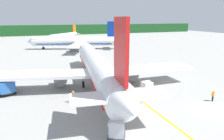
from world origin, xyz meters
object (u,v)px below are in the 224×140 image
Objects in this scene: cargo_container_mid at (116,129)px; crew_supervisor at (213,95)px; airliner_distant at (83,30)px; cargo_container_near at (147,87)px; crew_loader_right at (0,76)px; airliner_far_taxiway at (65,36)px; crew_marshaller at (125,93)px; crew_loader_left at (73,96)px; airliner_foreground at (97,67)px; airliner_mid_apron at (76,41)px; service_truck_baggage at (4,84)px.

cargo_container_mid is 17.03m from crew_supervisor.
cargo_container_near is (-24.24, -149.13, -1.08)m from airliner_distant.
crew_loader_right is 1.01× the size of crew_supervisor.
airliner_far_taxiway is 13.20× the size of crew_loader_right.
crew_marshaller is 7.57m from crew_loader_left.
airliner_foreground is 1.93× the size of airliner_far_taxiway.
crew_marshaller is at bearing -93.54° from airliner_mid_apron.
airliner_far_taxiway reaches higher than crew_loader_left.
cargo_container_mid is at bearing -57.33° from service_truck_baggage.
crew_supervisor is at bearing -23.64° from crew_marshaller.
airliner_mid_apron is 20.96× the size of crew_marshaller.
airliner_far_taxiway reaches higher than crew_marshaller.
airliner_distant is at bearing 75.36° from airliner_mid_apron.
service_truck_baggage is (-45.84, -140.44, -0.60)m from airliner_distant.
crew_supervisor is at bearing -96.26° from airliner_distant.
airliner_mid_apron is at bearing 78.31° from crew_loader_left.
service_truck_baggage is 4.25× the size of crew_supervisor.
crew_loader_right is 37.38m from crew_supervisor.
airliner_far_taxiway is 97.32m from crew_supervisor.
crew_loader_left reaches higher than crew_marshaller.
airliner_distant is (24.20, 58.60, -0.22)m from airliner_far_taxiway.
cargo_container_near is at bearing 47.47° from cargo_container_mid.
airliner_foreground reaches higher than service_truck_baggage.
crew_marshaller reaches higher than crew_loader_right.
crew_loader_right is at bearing -121.01° from airliner_mid_apron.
cargo_container_near is at bearing -88.72° from airliner_mid_apron.
airliner_distant is 151.09m from cargo_container_near.
airliner_far_taxiway is 84.66m from service_truck_baggage.
airliner_distant is at bearing 83.74° from crew_supervisor.
airliner_far_taxiway is at bearing 89.98° from cargo_container_near.
airliner_foreground is 25.51× the size of crew_loader_right.
airliner_mid_apron reaches higher than airliner_far_taxiway.
crew_marshaller is at bearing -77.41° from airliner_foreground.
airliner_far_taxiway is at bearing 75.19° from service_truck_baggage.
crew_loader_left is 18.96m from crew_loader_right.
service_truck_baggage is 22.54m from cargo_container_mid.
airliner_far_taxiway reaches higher than crew_supervisor.
cargo_container_mid is (-9.47, -100.81, -1.24)m from airliner_far_taxiway.
service_truck_baggage is at bearing -104.81° from airliner_far_taxiway.
service_truck_baggage is at bearing 152.15° from crew_supervisor.
cargo_container_near is at bearing -47.06° from airliner_foreground.
crew_marshaller reaches higher than crew_supervisor.
crew_supervisor is (28.78, -15.21, -0.45)m from service_truck_baggage.
crew_loader_left is (-11.91, -90.40, -1.17)m from airliner_far_taxiway.
crew_loader_left is at bearing 179.39° from cargo_container_near.
airliner_mid_apron reaches higher than cargo_container_near.
airliner_foreground is at bearing 102.59° from crew_marshaller.
airliner_foreground is at bearing 135.41° from crew_supervisor.
cargo_container_mid is 10.16m from crew_marshaller.
service_truck_baggage is (-21.64, -81.84, -0.81)m from airliner_far_taxiway.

